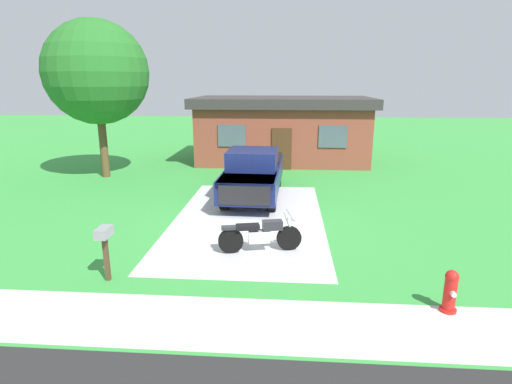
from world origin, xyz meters
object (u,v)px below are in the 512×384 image
object	(u,v)px
motorcycle	(261,234)
fire_hydrant	(450,291)
pickup_truck	(254,172)
shade_tree	(97,73)
neighbor_house	(282,129)
mailbox	(104,240)

from	to	relation	value
motorcycle	fire_hydrant	bearing A→B (deg)	-34.86
pickup_truck	fire_hydrant	size ratio (longest dim) A/B	6.54
motorcycle	pickup_truck	bearing A→B (deg)	96.40
motorcycle	shade_tree	size ratio (longest dim) A/B	0.31
shade_tree	neighbor_house	xyz separation A→B (m)	(8.21, 4.74, -2.93)
fire_hydrant	neighbor_house	bearing A→B (deg)	102.43
fire_hydrant	neighbor_house	distance (m)	16.16
pickup_truck	mailbox	bearing A→B (deg)	-110.52
shade_tree	motorcycle	bearing A→B (deg)	-46.70
pickup_truck	fire_hydrant	xyz separation A→B (m)	(4.46, -8.11, -0.53)
pickup_truck	neighbor_house	world-z (taller)	neighbor_house
shade_tree	neighbor_house	size ratio (longest dim) A/B	0.73
mailbox	shade_tree	world-z (taller)	shade_tree
pickup_truck	neighbor_house	size ratio (longest dim) A/B	0.59
motorcycle	neighbor_house	xyz separation A→B (m)	(0.39, 13.05, 1.32)
motorcycle	pickup_truck	xyz separation A→B (m)	(-0.61, 5.43, 0.48)
fire_hydrant	neighbor_house	xyz separation A→B (m)	(-3.47, 15.73, 1.36)
neighbor_house	shade_tree	bearing A→B (deg)	-149.99
pickup_truck	mailbox	xyz separation A→B (m)	(-2.74, -7.32, 0.03)
fire_hydrant	shade_tree	size ratio (longest dim) A/B	0.12
pickup_truck	mailbox	world-z (taller)	pickup_truck
mailbox	shade_tree	xyz separation A→B (m)	(-4.48, 10.20, 3.74)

